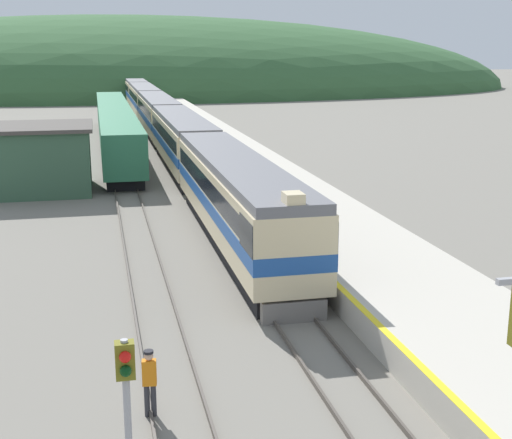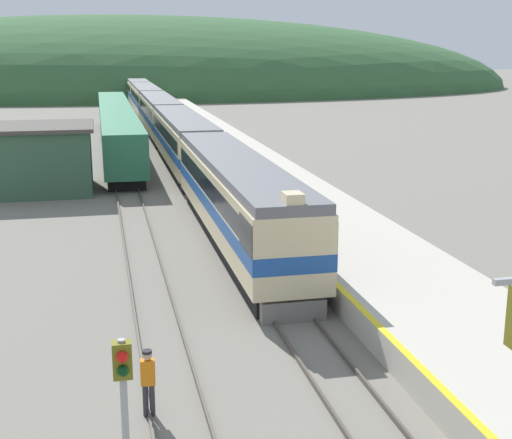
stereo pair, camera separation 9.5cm
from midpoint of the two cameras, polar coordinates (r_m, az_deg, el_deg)
name	(u,v)px [view 2 (the right image)]	position (r m, az deg, el deg)	size (l,w,h in m)	color
track_main	(157,132)	(78.99, -7.86, 6.97)	(1.52, 180.00, 0.16)	#4C443D
track_siding	(114,133)	(78.76, -11.23, 6.82)	(1.52, 180.00, 0.16)	#4C443D
platform	(232,153)	(59.85, -1.87, 5.33)	(5.80, 140.00, 0.99)	#BCB5A5
distant_hills	(127,91)	(153.77, -10.24, 10.11)	(168.83, 75.98, 30.63)	#335B33
station_shed	(38,158)	(48.24, -16.95, 4.72)	(7.16, 6.79, 4.32)	#385B42
express_train_lead_car	(238,198)	(33.56, -1.41, 1.71)	(2.98, 20.91, 4.49)	black
carriage_second	(184,141)	(54.50, -5.77, 6.30)	(2.97, 19.78, 4.13)	black
carriage_third	(160,115)	(74.94, -7.67, 8.28)	(2.97, 19.78, 4.13)	black
carriage_fourth	(146,100)	(95.47, -8.76, 9.40)	(2.97, 19.78, 4.13)	black
carriage_fifth	(137,91)	(116.04, -9.47, 10.12)	(2.97, 19.78, 4.13)	black
siding_train	(117,127)	(67.45, -11.05, 7.30)	(2.90, 43.29, 3.79)	black
signal_post_siding	(124,397)	(13.91, -10.32, -13.80)	(0.36, 0.42, 4.04)	#9E9EA3
track_worker	(148,378)	(18.73, -8.48, -12.47)	(0.38, 0.26, 1.81)	#2D2D33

